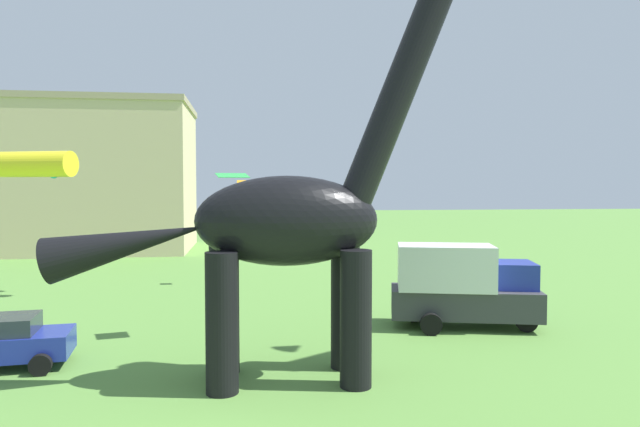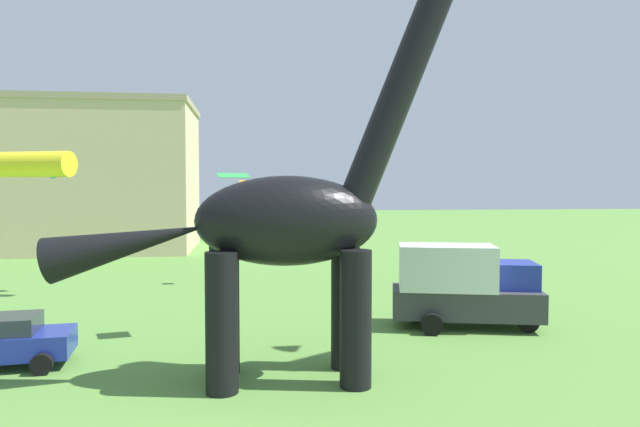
{
  "view_description": "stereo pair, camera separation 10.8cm",
  "coord_description": "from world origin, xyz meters",
  "px_view_note": "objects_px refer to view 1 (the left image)",
  "views": [
    {
      "loc": [
        1.22,
        -9.92,
        5.42
      ],
      "look_at": [
        3.27,
        5.73,
        4.68
      ],
      "focal_mm": 31.66,
      "sensor_mm": 36.0,
      "label": 1
    },
    {
      "loc": [
        1.32,
        -9.93,
        5.42
      ],
      "look_at": [
        3.27,
        5.73,
        4.68
      ],
      "focal_mm": 31.66,
      "sensor_mm": 36.0,
      "label": 2
    }
  ],
  "objects_px": {
    "parked_box_truck": "(462,285)",
    "kite_near_high": "(243,182)",
    "dinosaur_sculpture": "(285,221)",
    "kite_high_left": "(232,175)",
    "kite_mid_center": "(38,165)"
  },
  "relations": [
    {
      "from": "dinosaur_sculpture",
      "to": "kite_high_left",
      "type": "relative_size",
      "value": 9.75
    },
    {
      "from": "dinosaur_sculpture",
      "to": "kite_near_high",
      "type": "height_order",
      "value": "dinosaur_sculpture"
    },
    {
      "from": "parked_box_truck",
      "to": "kite_near_high",
      "type": "distance_m",
      "value": 14.16
    },
    {
      "from": "dinosaur_sculpture",
      "to": "kite_high_left",
      "type": "bearing_deg",
      "value": 113.38
    },
    {
      "from": "dinosaur_sculpture",
      "to": "parked_box_truck",
      "type": "relative_size",
      "value": 2.08
    },
    {
      "from": "kite_high_left",
      "to": "dinosaur_sculpture",
      "type": "bearing_deg",
      "value": -71.54
    },
    {
      "from": "kite_near_high",
      "to": "kite_mid_center",
      "type": "bearing_deg",
      "value": -100.03
    },
    {
      "from": "dinosaur_sculpture",
      "to": "kite_near_high",
      "type": "relative_size",
      "value": 19.29
    },
    {
      "from": "parked_box_truck",
      "to": "kite_mid_center",
      "type": "relative_size",
      "value": 3.47
    },
    {
      "from": "kite_mid_center",
      "to": "kite_near_high",
      "type": "bearing_deg",
      "value": 79.97
    },
    {
      "from": "dinosaur_sculpture",
      "to": "kite_near_high",
      "type": "bearing_deg",
      "value": 99.48
    },
    {
      "from": "dinosaur_sculpture",
      "to": "parked_box_truck",
      "type": "height_order",
      "value": "dinosaur_sculpture"
    },
    {
      "from": "dinosaur_sculpture",
      "to": "parked_box_truck",
      "type": "bearing_deg",
      "value": 40.24
    },
    {
      "from": "kite_mid_center",
      "to": "kite_near_high",
      "type": "xyz_separation_m",
      "value": [
        3.61,
        20.41,
        -0.11
      ]
    },
    {
      "from": "kite_mid_center",
      "to": "kite_high_left",
      "type": "bearing_deg",
      "value": 70.53
    }
  ]
}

